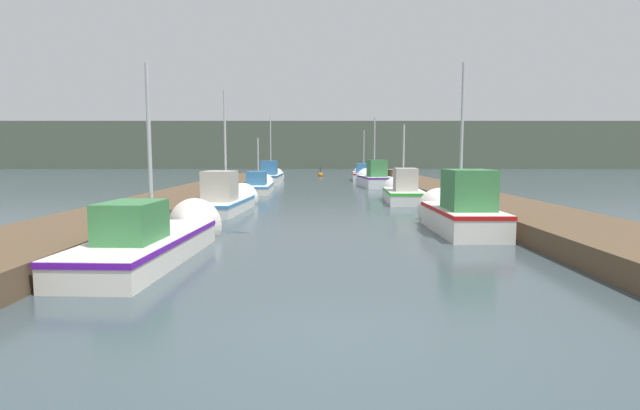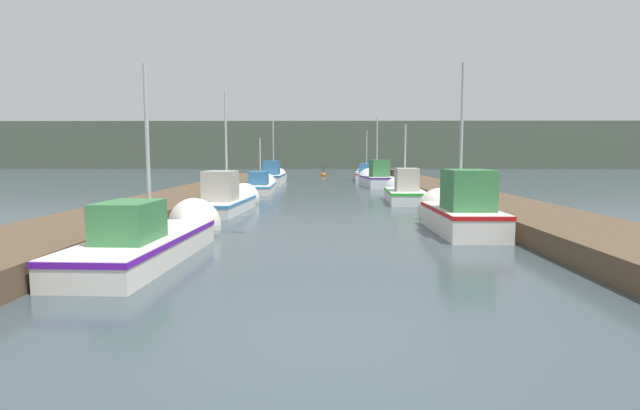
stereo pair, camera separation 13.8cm
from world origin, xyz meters
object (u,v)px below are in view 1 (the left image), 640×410
object	(u,v)px
mooring_piling_1	(265,172)
fishing_boat_5	(374,179)
fishing_boat_6	(272,176)
fishing_boat_4	(259,185)
fishing_boat_1	(459,211)
mooring_piling_2	(263,173)
channel_buoy	(321,175)
mooring_piling_0	(479,199)
fishing_boat_2	(228,199)
fishing_boat_0	(158,238)
mooring_piling_3	(390,177)
fishing_boat_7	(364,175)
fishing_boat_3	(402,192)

from	to	relation	value
mooring_piling_1	fishing_boat_5	bearing A→B (deg)	-48.12
fishing_boat_6	fishing_boat_4	bearing A→B (deg)	-89.19
fishing_boat_1	mooring_piling_2	xyz separation A→B (m)	(-8.15, 24.61, 0.09)
mooring_piling_1	channel_buoy	world-z (taller)	mooring_piling_1
mooring_piling_0	fishing_boat_1	bearing A→B (deg)	-122.69
fishing_boat_1	mooring_piling_2	distance (m)	25.93
fishing_boat_4	fishing_boat_5	size ratio (longest dim) A/B	1.19
fishing_boat_1	fishing_boat_2	distance (m)	8.69
fishing_boat_0	mooring_piling_1	world-z (taller)	fishing_boat_0
fishing_boat_5	mooring_piling_0	size ratio (longest dim) A/B	3.40
fishing_boat_1	fishing_boat_5	distance (m)	18.26
mooring_piling_1	mooring_piling_3	xyz separation A→B (m)	(9.35, -6.21, -0.07)
fishing_boat_5	channel_buoy	size ratio (longest dim) A/B	5.01
fishing_boat_0	fishing_boat_7	bearing A→B (deg)	79.65
mooring_piling_0	mooring_piling_1	distance (m)	27.09
fishing_boat_4	mooring_piling_2	bearing A→B (deg)	93.68
fishing_boat_3	fishing_boat_5	size ratio (longest dim) A/B	1.04
fishing_boat_6	mooring_piling_3	size ratio (longest dim) A/B	6.14
mooring_piling_2	fishing_boat_3	bearing A→B (deg)	-63.43
fishing_boat_1	mooring_piling_1	bearing A→B (deg)	106.71
fishing_boat_6	mooring_piling_1	world-z (taller)	fishing_boat_6
fishing_boat_5	fishing_boat_2	bearing A→B (deg)	-122.98
fishing_boat_0	fishing_boat_5	size ratio (longest dim) A/B	1.18
fishing_boat_7	channel_buoy	size ratio (longest dim) A/B	6.09
fishing_boat_6	mooring_piling_1	xyz separation A→B (m)	(-1.06, 5.20, 0.09)
fishing_boat_4	mooring_piling_3	distance (m)	10.57
fishing_boat_4	mooring_piling_1	size ratio (longest dim) A/B	4.87
mooring_piling_0	mooring_piling_1	world-z (taller)	mooring_piling_0
mooring_piling_3	channel_buoy	world-z (taller)	mooring_piling_3
fishing_boat_1	fishing_boat_4	world-z (taller)	fishing_boat_1
fishing_boat_1	mooring_piling_2	bearing A→B (deg)	108.02
fishing_boat_5	mooring_piling_1	bearing A→B (deg)	125.92
fishing_boat_0	fishing_boat_6	size ratio (longest dim) A/B	0.89
mooring_piling_0	mooring_piling_3	size ratio (longest dim) A/B	1.36
mooring_piling_3	fishing_boat_7	bearing A→B (deg)	104.21
fishing_boat_5	mooring_piling_3	world-z (taller)	fishing_boat_5
fishing_boat_0	fishing_boat_4	distance (m)	17.63
channel_buoy	mooring_piling_1	bearing A→B (deg)	-127.51
fishing_boat_4	mooring_piling_3	xyz separation A→B (m)	(8.24, 6.62, 0.19)
fishing_boat_3	mooring_piling_3	size ratio (longest dim) A/B	4.82
fishing_boat_0	channel_buoy	size ratio (longest dim) A/B	5.93
fishing_boat_4	mooring_piling_3	bearing A→B (deg)	37.05
mooring_piling_1	fishing_boat_7	bearing A→B (deg)	-5.81
fishing_boat_3	mooring_piling_2	distance (m)	17.94
fishing_boat_7	mooring_piling_0	bearing A→B (deg)	-83.81
fishing_boat_5	fishing_boat_1	bearing A→B (deg)	-94.82
fishing_boat_3	fishing_boat_5	distance (m)	9.69
mooring_piling_0	fishing_boat_7	bearing A→B (deg)	93.22
fishing_boat_6	fishing_boat_2	bearing A→B (deg)	-89.40
fishing_boat_0	mooring_piling_2	bearing A→B (deg)	94.73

